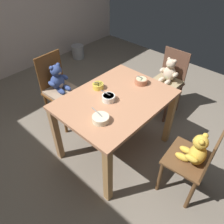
# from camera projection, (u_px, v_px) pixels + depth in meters

# --- Properties ---
(ground_plane) EXTENTS (5.20, 5.20, 0.04)m
(ground_plane) POSITION_uv_depth(u_px,v_px,m) (115.00, 148.00, 2.67)
(ground_plane) COLOR #766B5D
(dining_table) EXTENTS (1.13, 0.85, 0.75)m
(dining_table) POSITION_uv_depth(u_px,v_px,m) (116.00, 107.00, 2.24)
(dining_table) COLOR tan
(dining_table) RESTS_ON ground_plane
(teddy_chair_near_front) EXTENTS (0.43, 0.40, 0.88)m
(teddy_chair_near_front) POSITION_uv_depth(u_px,v_px,m) (195.00, 156.00, 1.90)
(teddy_chair_near_front) COLOR brown
(teddy_chair_near_front) RESTS_ON ground_plane
(teddy_chair_near_right) EXTENTS (0.40, 0.38, 0.87)m
(teddy_chair_near_right) POSITION_uv_depth(u_px,v_px,m) (168.00, 78.00, 2.87)
(teddy_chair_near_right) COLOR brown
(teddy_chair_near_right) RESTS_ON ground_plane
(teddy_chair_far_center) EXTENTS (0.40, 0.42, 0.92)m
(teddy_chair_far_center) POSITION_uv_depth(u_px,v_px,m) (59.00, 85.00, 2.71)
(teddy_chair_far_center) COLOR brown
(teddy_chair_far_center) RESTS_ON ground_plane
(porridge_bowl_yellow_far_center) EXTENTS (0.12, 0.12, 0.11)m
(porridge_bowl_yellow_far_center) POSITION_uv_depth(u_px,v_px,m) (98.00, 86.00, 2.28)
(porridge_bowl_yellow_far_center) COLOR yellow
(porridge_bowl_yellow_far_center) RESTS_ON dining_table
(porridge_bowl_cream_near_left) EXTENTS (0.15, 0.16, 0.13)m
(porridge_bowl_cream_near_left) POSITION_uv_depth(u_px,v_px,m) (101.00, 119.00, 1.89)
(porridge_bowl_cream_near_left) COLOR beige
(porridge_bowl_cream_near_left) RESTS_ON dining_table
(porridge_bowl_terracotta_near_right) EXTENTS (0.15, 0.14, 0.13)m
(porridge_bowl_terracotta_near_right) POSITION_uv_depth(u_px,v_px,m) (141.00, 81.00, 2.36)
(porridge_bowl_terracotta_near_right) COLOR #B26B4C
(porridge_bowl_terracotta_near_right) RESTS_ON dining_table
(porridge_bowl_white_center) EXTENTS (0.13, 0.13, 0.12)m
(porridge_bowl_white_center) POSITION_uv_depth(u_px,v_px,m) (109.00, 98.00, 2.12)
(porridge_bowl_white_center) COLOR white
(porridge_bowl_white_center) RESTS_ON dining_table
(metal_pail) EXTENTS (0.24, 0.24, 0.26)m
(metal_pail) POSITION_uv_depth(u_px,v_px,m) (78.00, 52.00, 4.39)
(metal_pail) COLOR #93969B
(metal_pail) RESTS_ON ground_plane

